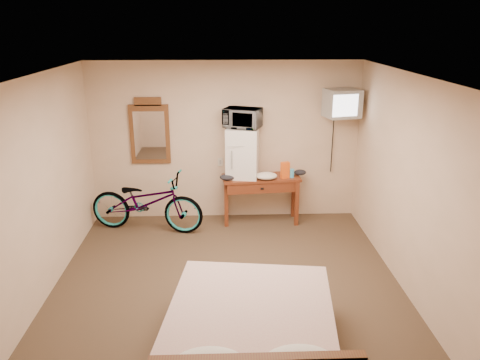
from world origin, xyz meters
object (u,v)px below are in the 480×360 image
at_px(mini_fridge, 242,152).
at_px(crt_television, 342,103).
at_px(bicycle, 147,202).
at_px(wall_mirror, 150,132).
at_px(bed, 250,345).
at_px(microwave, 243,118).
at_px(desk, 261,186).
at_px(blue_cup, 292,173).

relative_size(mini_fridge, crt_television, 1.24).
bearing_deg(bicycle, wall_mirror, 7.71).
bearing_deg(bed, wall_mirror, 110.28).
bearing_deg(microwave, bed, -69.98).
xyz_separation_m(desk, bed, (-0.37, -3.38, -0.32)).
bearing_deg(microwave, wall_mirror, -166.83).
bearing_deg(bed, mini_fridge, 88.65).
xyz_separation_m(blue_cup, bed, (-0.84, -3.36, -0.52)).
bearing_deg(desk, bicycle, -172.33).
distance_m(mini_fridge, microwave, 0.53).
bearing_deg(blue_cup, wall_mirror, 172.59).
xyz_separation_m(crt_television, wall_mirror, (-2.91, 0.25, -0.47)).
relative_size(blue_cup, wall_mirror, 0.13).
relative_size(microwave, crt_television, 0.86).
height_order(bicycle, bed, bicycle).
distance_m(crt_television, bicycle, 3.28).
xyz_separation_m(microwave, crt_television, (1.48, -0.05, 0.22)).
bearing_deg(desk, crt_television, 0.84).
relative_size(desk, wall_mirror, 1.19).
height_order(mini_fridge, bicycle, mini_fridge).
distance_m(crt_television, bed, 4.06).
distance_m(mini_fridge, bed, 3.54).
height_order(crt_television, wall_mirror, crt_television).
height_order(blue_cup, bed, bed).
relative_size(mini_fridge, wall_mirror, 0.75).
relative_size(microwave, bicycle, 0.31).
bearing_deg(desk, wall_mirror, 171.12).
bearing_deg(mini_fridge, bed, -91.35).
xyz_separation_m(microwave, blue_cup, (0.76, -0.08, -0.85)).
distance_m(wall_mirror, bed, 4.05).
xyz_separation_m(bicycle, bed, (1.38, -3.14, -0.16)).
relative_size(desk, bicycle, 0.70).
relative_size(blue_cup, bicycle, 0.08).
bearing_deg(crt_television, microwave, 178.25).
relative_size(wall_mirror, bed, 0.47).
xyz_separation_m(microwave, bicycle, (-1.46, -0.30, -1.21)).
distance_m(microwave, wall_mirror, 1.46).
height_order(wall_mirror, bed, wall_mirror).
bearing_deg(bicycle, mini_fridge, -66.86).
bearing_deg(wall_mirror, bed, -69.72).
distance_m(mini_fridge, crt_television, 1.66).
height_order(desk, mini_fridge, mini_fridge).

